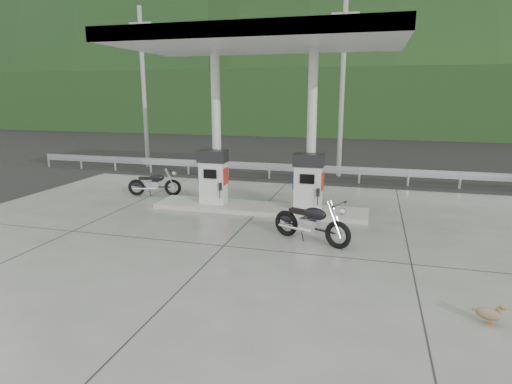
% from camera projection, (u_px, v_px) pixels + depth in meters
% --- Properties ---
extents(ground, '(160.00, 160.00, 0.00)m').
position_uv_depth(ground, '(236.00, 235.00, 11.76)').
color(ground, black).
rests_on(ground, ground).
extents(forecourt_apron, '(18.00, 14.00, 0.02)m').
position_uv_depth(forecourt_apron, '(236.00, 234.00, 11.76)').
color(forecourt_apron, slate).
rests_on(forecourt_apron, ground).
extents(pump_island, '(7.00, 1.40, 0.15)m').
position_uv_depth(pump_island, '(259.00, 208.00, 14.09)').
color(pump_island, '#A19E96').
rests_on(pump_island, forecourt_apron).
extents(gas_pump_left, '(0.95, 0.55, 1.80)m').
position_uv_depth(gas_pump_left, '(213.00, 177.00, 14.28)').
color(gas_pump_left, silver).
rests_on(gas_pump_left, pump_island).
extents(gas_pump_right, '(0.95, 0.55, 1.80)m').
position_uv_depth(gas_pump_right, '(308.00, 182.00, 13.46)').
color(gas_pump_right, silver).
rests_on(gas_pump_right, pump_island).
extents(canopy_column_left, '(0.30, 0.30, 5.00)m').
position_uv_depth(canopy_column_left, '(216.00, 128.00, 14.30)').
color(canopy_column_left, silver).
rests_on(canopy_column_left, pump_island).
extents(canopy_column_right, '(0.30, 0.30, 5.00)m').
position_uv_depth(canopy_column_right, '(312.00, 130.00, 13.47)').
color(canopy_column_right, silver).
rests_on(canopy_column_right, pump_island).
extents(canopy_roof, '(8.50, 5.00, 0.40)m').
position_uv_depth(canopy_roof, '(260.00, 40.00, 12.91)').
color(canopy_roof, white).
rests_on(canopy_roof, canopy_column_left).
extents(guardrail, '(26.00, 0.16, 1.42)m').
position_uv_depth(guardrail, '(291.00, 164.00, 19.12)').
color(guardrail, '#AFB1B7').
rests_on(guardrail, ground).
extents(road, '(60.00, 7.00, 0.01)m').
position_uv_depth(road, '(303.00, 167.00, 22.57)').
color(road, black).
rests_on(road, ground).
extents(utility_pole_a, '(0.22, 0.22, 8.00)m').
position_uv_depth(utility_pole_a, '(144.00, 89.00, 21.86)').
color(utility_pole_a, gray).
rests_on(utility_pole_a, ground).
extents(utility_pole_b, '(0.22, 0.22, 8.00)m').
position_uv_depth(utility_pole_b, '(342.00, 89.00, 19.27)').
color(utility_pole_b, gray).
rests_on(utility_pole_b, ground).
extents(tree_band, '(80.00, 6.00, 6.00)m').
position_uv_depth(tree_band, '(336.00, 102.00, 39.28)').
color(tree_band, black).
rests_on(tree_band, ground).
extents(forested_hills, '(100.00, 40.00, 140.00)m').
position_uv_depth(forested_hills, '(352.00, 118.00, 68.14)').
color(forested_hills, black).
rests_on(forested_hills, ground).
extents(motorcycle_left, '(1.96, 1.03, 0.89)m').
position_uv_depth(motorcycle_left, '(154.00, 184.00, 16.12)').
color(motorcycle_left, black).
rests_on(motorcycle_left, forecourt_apron).
extents(motorcycle_right, '(2.21, 1.46, 1.00)m').
position_uv_depth(motorcycle_right, '(311.00, 223.00, 11.04)').
color(motorcycle_right, black).
rests_on(motorcycle_right, forecourt_apron).
extents(duck, '(0.51, 0.27, 0.36)m').
position_uv_depth(duck, '(488.00, 314.00, 7.13)').
color(duck, brown).
rests_on(duck, forecourt_apron).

